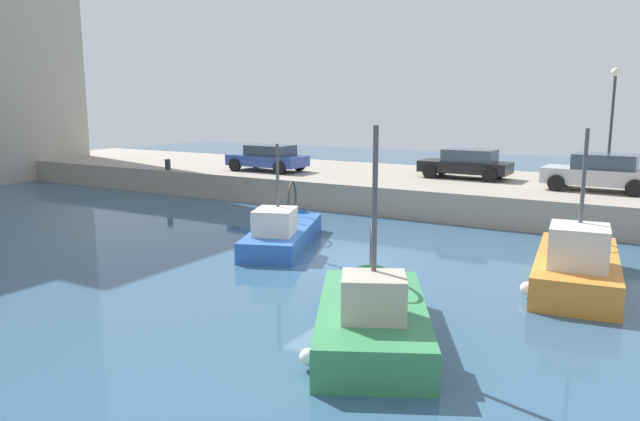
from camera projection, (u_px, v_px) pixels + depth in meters
The scene contains 10 objects.
water_surface at pixel (339, 262), 17.78m from camera, with size 80.00×80.00×0.00m, color #335675.
quay_wall at pixel (461, 192), 27.43m from camera, with size 9.00×56.00×1.20m, color #9E9384.
fishing_boat_blue at pixel (285, 239), 20.12m from camera, with size 6.13×3.63×4.14m.
fishing_boat_orange at pixel (576, 277), 15.77m from camera, with size 6.18×2.56×4.92m.
fishing_boat_green at pixel (372, 328), 12.33m from camera, with size 5.77×4.21×5.19m.
parked_car_silver at pixel (600, 172), 23.48m from camera, with size 2.03×4.07×1.46m.
parked_car_black at pixel (466, 163), 27.38m from camera, with size 1.89×4.02×1.32m.
parked_car_blue at pixel (268, 158), 30.22m from camera, with size 1.99×3.97×1.31m.
mooring_bollard_mid at pixel (168, 165), 30.74m from camera, with size 0.28×0.28×0.55m, color #2D2D33.
quay_streetlamp at pixel (613, 106), 25.09m from camera, with size 0.36×0.36×4.83m.
Camera 1 is at (-15.13, -8.25, 4.68)m, focal length 33.88 mm.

